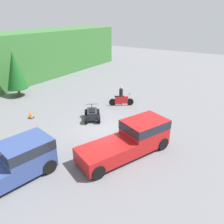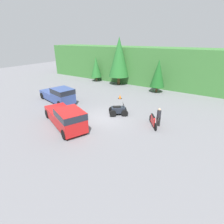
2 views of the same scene
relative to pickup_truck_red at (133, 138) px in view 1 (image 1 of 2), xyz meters
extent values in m
plane|color=slate|center=(1.63, 3.44, -1.00)|extent=(80.00, 80.00, 0.00)
cylinder|color=brown|center=(2.76, 14.65, -0.58)|extent=(0.28, 0.28, 0.83)
cone|color=#19561E|center=(2.76, 14.65, 1.71)|extent=(2.02, 2.02, 3.76)
cube|color=red|center=(0.87, -0.37, 0.07)|extent=(3.14, 2.77, 1.69)
cube|color=#1E232D|center=(0.87, -0.37, 0.62)|extent=(3.17, 2.80, 0.54)
cube|color=red|center=(-1.79, 0.76, -0.35)|extent=(3.67, 3.00, 0.85)
cylinder|color=black|center=(1.93, 0.12, -0.60)|extent=(0.85, 0.57, 0.80)
cylinder|color=black|center=(1.25, -1.48, -0.60)|extent=(0.85, 0.57, 0.80)
cylinder|color=black|center=(-2.43, 1.98, -0.60)|extent=(0.85, 0.57, 0.80)
cylinder|color=black|center=(-3.11, 0.38, -0.60)|extent=(0.85, 0.57, 0.80)
cube|color=#334784|center=(-4.63, 3.85, 0.07)|extent=(2.80, 2.38, 1.69)
cube|color=#1E232D|center=(-4.63, 3.85, 0.62)|extent=(2.82, 2.41, 0.54)
cylinder|color=black|center=(-3.76, 4.55, -0.60)|extent=(0.84, 0.44, 0.80)
cylinder|color=black|center=(-4.13, 2.85, -0.60)|extent=(0.84, 0.44, 0.80)
cylinder|color=black|center=(6.64, 3.67, -0.66)|extent=(0.46, 0.60, 0.67)
cylinder|color=black|center=(5.71, 5.00, -0.66)|extent=(0.46, 0.60, 0.67)
cube|color=red|center=(6.18, 4.33, -0.45)|extent=(0.83, 1.09, 0.69)
cylinder|color=#B7B7BC|center=(6.61, 3.71, -0.26)|extent=(0.21, 0.27, 0.78)
cylinder|color=black|center=(6.61, 3.71, 0.14)|extent=(0.51, 0.37, 0.04)
cube|color=black|center=(6.06, 4.50, -0.08)|extent=(0.63, 0.81, 0.06)
cylinder|color=black|center=(2.45, 5.56, -0.67)|extent=(0.66, 0.58, 0.66)
cylinder|color=black|center=(3.06, 4.78, -0.67)|extent=(0.66, 0.58, 0.66)
cylinder|color=black|center=(1.52, 4.82, -0.67)|extent=(0.66, 0.58, 0.66)
cylinder|color=black|center=(2.13, 4.04, -0.67)|extent=(0.66, 0.58, 0.66)
cube|color=#1E232D|center=(2.29, 4.80, -0.47)|extent=(1.54, 1.45, 0.56)
cylinder|color=black|center=(2.68, 5.11, -0.01)|extent=(0.07, 0.07, 0.35)
cylinder|color=black|center=(2.68, 5.11, 0.16)|extent=(0.61, 0.76, 0.04)
cube|color=black|center=(2.18, 4.71, -0.15)|extent=(0.89, 0.83, 0.08)
cylinder|color=black|center=(6.63, 4.62, -0.58)|extent=(0.22, 0.22, 0.84)
cylinder|color=black|center=(6.46, 4.56, -0.58)|extent=(0.22, 0.22, 0.84)
cylinder|color=#232328|center=(6.55, 4.59, 0.15)|extent=(0.45, 0.45, 0.63)
sphere|color=tan|center=(6.55, 4.59, 0.58)|extent=(0.29, 0.29, 0.23)
cube|color=black|center=(-0.15, 9.28, -0.98)|extent=(0.42, 0.42, 0.03)
cone|color=orange|center=(-0.15, 9.28, -0.72)|extent=(0.32, 0.32, 0.55)
camera|label=1|loc=(-10.31, -5.01, 6.82)|focal=35.00mm
camera|label=2|loc=(10.68, -9.25, 6.25)|focal=28.00mm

